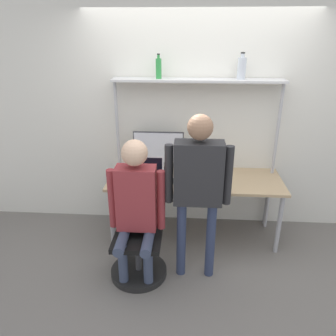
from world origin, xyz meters
The scene contains 12 objects.
ground_plane centered at (0.00, 0.00, 0.00)m, with size 12.00×12.00×0.00m, color slate.
wall_back centered at (0.00, 0.75, 1.35)m, with size 8.00×0.06×2.70m.
desk centered at (0.00, 0.37, 0.67)m, with size 1.94×0.70×0.74m.
shelf_unit centered at (0.00, 0.59, 1.53)m, with size 1.84×0.24×1.80m.
monitor centered at (-0.43, 0.58, 1.00)m, with size 0.58×0.20×0.47m.
laptop centered at (-0.50, 0.28, 0.81)m, with size 0.31×0.26×0.26m.
cell_phone centered at (-0.23, 0.27, 0.74)m, with size 0.07×0.15×0.01m.
office_chair centered at (-0.55, -0.34, 0.27)m, with size 0.56×0.56×0.90m.
person_seated centered at (-0.55, -0.38, 0.83)m, with size 0.53×0.48×1.41m.
person_standing centered at (0.01, -0.33, 1.05)m, with size 0.60×0.22×1.64m.
bottle_green centered at (-0.42, 0.59, 1.91)m, with size 0.06×0.06×0.25m.
bottle_clear centered at (0.45, 0.59, 1.92)m, with size 0.09×0.09×0.27m.
Camera 1 is at (-0.08, -3.00, 2.27)m, focal length 35.00 mm.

